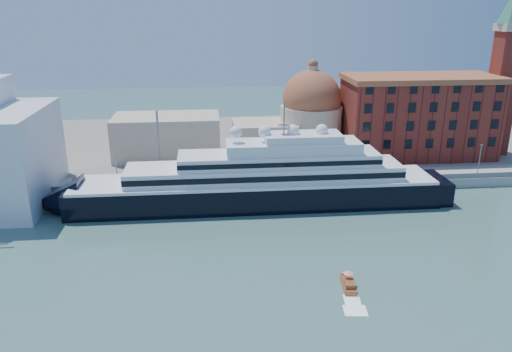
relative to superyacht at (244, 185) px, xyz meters
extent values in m
plane|color=#365E57|center=(0.45, -23.00, -4.86)|extent=(400.00, 400.00, 0.00)
cube|color=gray|center=(0.45, 11.00, -3.61)|extent=(180.00, 10.00, 2.50)
cube|color=slate|center=(0.45, 52.00, -3.86)|extent=(260.00, 72.00, 2.00)
cube|color=slate|center=(0.45, 6.50, -1.76)|extent=(180.00, 0.10, 1.20)
cube|color=black|center=(2.57, 0.00, -2.51)|extent=(83.59, 12.86, 6.97)
cone|color=black|center=(-41.37, 0.00, -2.51)|extent=(10.72, 12.86, 12.86)
cube|color=black|center=(44.36, 0.00, -2.72)|extent=(6.43, 11.79, 6.43)
cube|color=white|center=(2.57, 0.00, 1.24)|extent=(81.44, 13.07, 0.64)
cube|color=white|center=(4.71, 0.00, 3.17)|extent=(62.15, 10.72, 3.21)
cube|color=black|center=(4.71, -5.35, 3.17)|extent=(62.15, 0.15, 1.29)
cube|color=white|center=(7.92, 0.00, 6.17)|extent=(45.01, 9.64, 2.79)
cube|color=white|center=(11.14, 0.00, 8.85)|extent=(30.00, 8.57, 2.57)
cube|color=white|center=(13.28, 0.00, 11.00)|extent=(17.15, 7.50, 1.71)
cylinder|color=slate|center=(9.00, 0.00, 15.50)|extent=(0.32, 0.32, 7.50)
sphere|color=white|center=(-1.72, 0.00, 12.50)|extent=(2.79, 2.79, 2.79)
sphere|color=white|center=(4.71, 0.00, 12.50)|extent=(2.79, 2.79, 2.79)
sphere|color=white|center=(11.14, 0.00, 12.50)|extent=(2.79, 2.79, 2.79)
sphere|color=white|center=(17.57, 0.00, 12.50)|extent=(2.79, 2.79, 2.79)
cube|color=white|center=(-51.96, -1.70, -4.32)|extent=(11.01, 4.25, 1.44)
cube|color=white|center=(-50.16, -1.59, -3.15)|extent=(3.73, 2.46, 1.08)
cube|color=brown|center=(14.41, -36.87, -4.52)|extent=(2.59, 5.99, 0.97)
cube|color=brown|center=(14.30, -37.83, -3.70)|extent=(1.82, 2.58, 0.77)
cylinder|color=slate|center=(14.46, -36.39, -3.32)|extent=(0.06, 0.06, 1.55)
cone|color=red|center=(14.46, -36.39, -2.44)|extent=(1.74, 1.74, 0.39)
cube|color=maroon|center=(52.45, 29.00, 8.14)|extent=(42.00, 18.00, 22.00)
cube|color=#965031|center=(52.45, 29.00, 19.64)|extent=(43.00, 19.00, 1.50)
cube|color=maroon|center=(76.45, 29.00, 14.64)|extent=(6.00, 6.00, 35.00)
cube|color=beige|center=(76.45, 29.00, 33.14)|extent=(7.00, 7.00, 2.00)
cylinder|color=beige|center=(22.45, 35.00, 4.14)|extent=(18.00, 18.00, 14.00)
sphere|color=#965031|center=(22.45, 35.00, 13.14)|extent=(17.00, 17.00, 17.00)
cylinder|color=beige|center=(22.45, 35.00, 21.14)|extent=(3.00, 3.00, 3.00)
cube|color=beige|center=(8.45, 33.00, 2.14)|extent=(18.00, 14.00, 10.00)
cube|color=beige|center=(-19.55, 35.00, 3.14)|extent=(30.00, 16.00, 12.00)
cylinder|color=slate|center=(-29.55, 8.00, 1.64)|extent=(0.24, 0.24, 8.00)
cube|color=slate|center=(-29.55, 8.00, 5.74)|extent=(0.80, 0.30, 0.25)
cylinder|color=slate|center=(0.45, 8.00, 1.64)|extent=(0.24, 0.24, 8.00)
cube|color=slate|center=(0.45, 8.00, 5.74)|extent=(0.80, 0.30, 0.25)
cylinder|color=slate|center=(30.45, 8.00, 1.64)|extent=(0.24, 0.24, 8.00)
cube|color=slate|center=(30.45, 8.00, 5.74)|extent=(0.80, 0.30, 0.25)
cylinder|color=slate|center=(60.45, 8.00, 1.64)|extent=(0.24, 0.24, 8.00)
cube|color=slate|center=(60.45, 8.00, 5.74)|extent=(0.80, 0.30, 0.25)
cylinder|color=slate|center=(-19.55, 10.00, 6.64)|extent=(0.50, 0.50, 18.00)
camera|label=1|loc=(-7.63, -106.55, 38.91)|focal=35.00mm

